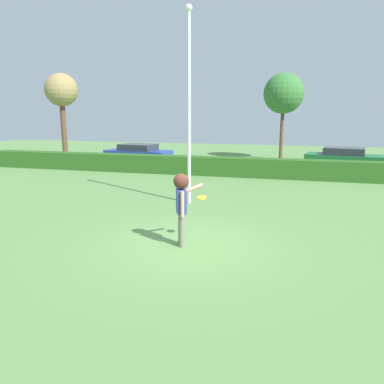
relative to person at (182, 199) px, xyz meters
name	(u,v)px	position (x,y,z in m)	size (l,w,h in m)	color
ground_plane	(187,244)	(0.12, 0.10, -1.18)	(60.00, 60.00, 0.00)	#5F8B4A
person	(182,199)	(0.00, 0.00, 0.00)	(0.65, 0.75, 1.81)	gray
frisbee	(202,198)	(0.39, 0.47, -0.04)	(0.23, 0.23, 0.08)	yellow
lamppost	(189,99)	(-1.02, 4.35, 2.49)	(0.24, 0.24, 6.71)	silver
hedge_row	(243,167)	(0.12, 10.58, -0.70)	(29.77, 0.90, 0.96)	#2C5B1D
parked_car_blue	(138,153)	(-7.08, 13.90, -0.49)	(4.38, 2.23, 1.25)	#263FA5
parked_car_green	(344,157)	(5.39, 14.67, -0.49)	(4.43, 2.41, 1.25)	#1E6633
oak_tree	(284,94)	(1.72, 18.46, 3.28)	(2.72, 2.72, 5.85)	brown
maple_tree	(61,92)	(-12.93, 14.65, 3.43)	(2.22, 2.22, 5.85)	brown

